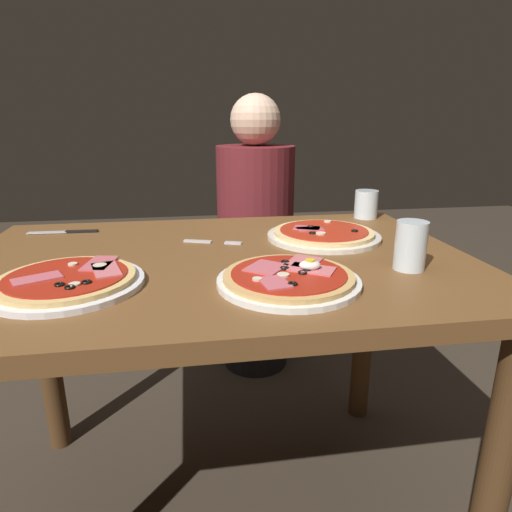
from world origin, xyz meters
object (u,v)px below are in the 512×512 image
(water_glass_far, at_px, (366,206))
(pizza_across_right, at_px, (67,281))
(pizza_foreground, at_px, (289,278))
(water_glass_near, at_px, (410,249))
(diner_person, at_px, (255,246))
(knife, at_px, (68,232))
(fork, at_px, (208,242))
(dining_table, at_px, (220,303))
(pizza_across_left, at_px, (323,234))

(water_glass_far, bearing_deg, pizza_across_right, -148.64)
(pizza_foreground, height_order, water_glass_near, water_glass_near)
(water_glass_near, height_order, diner_person, diner_person)
(water_glass_far, bearing_deg, knife, -176.52)
(pizza_across_right, bearing_deg, knife, 103.26)
(fork, bearing_deg, diner_person, 70.66)
(dining_table, bearing_deg, pizza_foreground, -58.43)
(dining_table, distance_m, diner_person, 0.82)
(pizza_across_right, bearing_deg, diner_person, 60.88)
(water_glass_near, relative_size, water_glass_far, 1.19)
(water_glass_far, bearing_deg, diner_person, 124.88)
(knife, bearing_deg, dining_table, -35.37)
(water_glass_far, bearing_deg, fork, -157.23)
(water_glass_far, bearing_deg, pizza_foreground, -124.92)
(pizza_across_right, height_order, knife, pizza_across_right)
(water_glass_near, relative_size, knife, 0.55)
(fork, bearing_deg, pizza_foreground, -66.37)
(pizza_foreground, bearing_deg, knife, 137.28)
(knife, bearing_deg, pizza_across_left, -13.69)
(dining_table, xyz_separation_m, pizza_across_left, (0.30, 0.12, 0.13))
(pizza_foreground, xyz_separation_m, fork, (-0.15, 0.33, -0.01))
(dining_table, relative_size, diner_person, 1.02)
(pizza_across_left, bearing_deg, knife, 166.31)
(water_glass_far, height_order, fork, water_glass_far)
(pizza_foreground, xyz_separation_m, pizza_across_right, (-0.44, 0.05, -0.00))
(dining_table, height_order, fork, fork)
(water_glass_near, xyz_separation_m, water_glass_far, (0.11, 0.50, -0.01))
(water_glass_near, bearing_deg, water_glass_far, 78.13)
(knife, distance_m, diner_person, 0.82)
(pizza_across_left, relative_size, diner_person, 0.26)
(dining_table, height_order, diner_person, diner_person)
(diner_person, bearing_deg, pizza_across_right, 60.88)
(knife, bearing_deg, fork, -22.94)
(pizza_foreground, height_order, knife, pizza_foreground)
(knife, bearing_deg, pizza_foreground, -42.72)
(pizza_across_left, distance_m, fork, 0.32)
(dining_table, height_order, knife, knife)
(pizza_foreground, distance_m, pizza_across_right, 0.44)
(water_glass_far, distance_m, knife, 0.93)
(pizza_across_left, bearing_deg, diner_person, 97.46)
(pizza_across_right, bearing_deg, dining_table, 25.98)
(dining_table, xyz_separation_m, water_glass_far, (0.51, 0.35, 0.16))
(water_glass_far, relative_size, fork, 0.59)
(pizza_across_right, distance_m, diner_person, 1.09)
(pizza_across_right, height_order, diner_person, diner_person)
(pizza_across_left, distance_m, water_glass_near, 0.30)
(pizza_across_right, xyz_separation_m, water_glass_near, (0.72, -0.00, 0.03))
(pizza_across_right, relative_size, knife, 1.53)
(pizza_foreground, xyz_separation_m, pizza_across_left, (0.17, 0.33, -0.00))
(water_glass_near, bearing_deg, pizza_across_left, 111.67)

